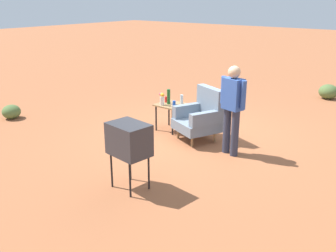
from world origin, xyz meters
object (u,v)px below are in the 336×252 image
Objects in this scene: armchair at (201,116)px; flower_vase at (162,98)px; person_standing at (232,105)px; bottle_short_clear at (182,99)px; soda_can_blue at (174,104)px; tv_on_stand at (129,140)px; side_table at (171,108)px; soda_can_red at (166,99)px; bottle_wine_green at (169,97)px.

armchair is 4.00× the size of flower_vase.
person_standing is 1.61m from bottle_short_clear.
person_standing is at bearing -18.97° from bottle_short_clear.
flower_vase is at bearing -129.63° from bottle_short_clear.
person_standing is 8.20× the size of bottle_short_clear.
flower_vase reaches higher than soda_can_blue.
tv_on_stand reaches higher than bottle_short_clear.
soda_can_blue reaches higher than side_table.
tv_on_stand is 2.55m from soda_can_blue.
soda_can_blue is (-1.50, 0.25, -0.29)m from person_standing.
tv_on_stand reaches higher than flower_vase.
tv_on_stand is 2.17m from person_standing.
side_table is at bearing 62.50° from flower_vase.
person_standing is 1.92m from soda_can_red.
side_table is at bearing 147.89° from soda_can_blue.
bottle_short_clear is at bearing 39.91° from side_table.
bottle_wine_green is at bearing 157.62° from soda_can_blue.
armchair is at bearing -4.02° from bottle_wine_green.
armchair is 0.84m from side_table.
tv_on_stand is (0.32, -2.38, 0.28)m from armchair.
armchair reaches higher than bottle_short_clear.
bottle_wine_green reaches higher than bottle_short_clear.
flower_vase is at bearing 174.06° from person_standing.
armchair is 5.30× the size of bottle_short_clear.
armchair is at bearing 97.60° from tv_on_stand.
side_table is at bearing 31.08° from bottle_wine_green.
bottle_short_clear is (-0.97, 2.61, -0.10)m from tv_on_stand.
bottle_wine_green is at bearing 175.98° from armchair.
tv_on_stand is 2.60m from flower_vase.
tv_on_stand is at bearing -67.46° from soda_can_blue.
soda_can_blue is at bearing -90.28° from bottle_short_clear.
flower_vase is at bearing -117.50° from side_table.
armchair is 0.91m from bottle_wine_green.
side_table is 2.93× the size of bottle_short_clear.
tv_on_stand is 2.72m from bottle_wine_green.
person_standing is 1.76m from bottle_wine_green.
bottle_short_clear is 0.29m from bottle_wine_green.
side_table is 0.31m from flower_vase.
flower_vase is at bearing -109.53° from bottle_wine_green.
soda_can_red reaches higher than side_table.
bottle_short_clear is at bearing 15.19° from soda_can_red.
person_standing is (0.84, -0.28, 0.44)m from armchair.
person_standing reaches higher than bottle_wine_green.
armchair reaches higher than bottle_wine_green.
armchair reaches higher than tv_on_stand.
bottle_wine_green is (-1.72, 0.34, -0.19)m from person_standing.
person_standing reaches higher than flower_vase.
flower_vase is at bearing -174.12° from armchair.
soda_can_blue is at bearing -177.57° from armchair.
bottle_wine_green is (-0.04, -0.02, 0.24)m from side_table.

